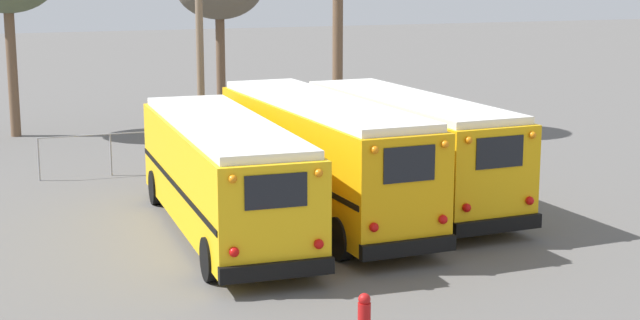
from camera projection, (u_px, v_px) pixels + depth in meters
name	position (u px, v px, depth m)	size (l,w,h in m)	color
ground_plane	(321.00, 218.00, 27.15)	(160.00, 160.00, 0.00)	#5B5956
school_bus_0	(223.00, 172.00, 25.27)	(2.85, 10.31, 3.00)	yellow
school_bus_1	(321.00, 154.00, 26.82)	(2.87, 10.58, 3.31)	#E5A00C
school_bus_2	(407.00, 146.00, 28.49)	(3.06, 9.83, 3.16)	#EAAA0F
utility_pole	(200.00, 36.00, 35.28)	(1.80, 0.27, 8.41)	#75604C
fence_line	(245.00, 138.00, 33.96)	(13.93, 0.06, 1.42)	#939399
fire_hydrant	(364.00, 320.00, 17.89)	(0.24, 0.24, 1.03)	#B21414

